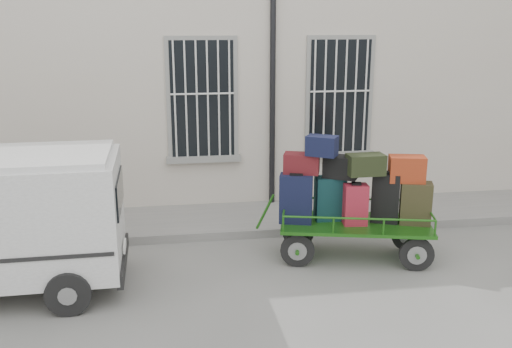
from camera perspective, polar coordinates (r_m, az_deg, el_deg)
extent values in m
plane|color=slate|center=(8.78, -1.21, -9.83)|extent=(80.00, 80.00, 0.00)
cube|color=beige|center=(13.46, -4.39, 12.08)|extent=(24.00, 5.00, 6.00)
cylinder|color=black|center=(11.03, 1.68, 10.41)|extent=(0.11, 0.11, 5.60)
cube|color=black|center=(10.99, -5.40, 7.45)|extent=(1.20, 0.08, 2.20)
cube|color=gray|center=(11.19, -5.24, 1.54)|extent=(1.45, 0.22, 0.12)
cube|color=black|center=(11.46, 8.32, 7.68)|extent=(1.20, 0.08, 2.20)
cube|color=gray|center=(11.65, 8.13, 2.00)|extent=(1.45, 0.22, 0.12)
cube|color=gray|center=(10.78, -2.73, -4.57)|extent=(24.00, 1.70, 0.15)
cylinder|color=black|center=(8.90, 4.17, -7.64)|extent=(0.53, 0.19, 0.53)
cylinder|color=gray|center=(8.90, 4.17, -7.64)|extent=(0.31, 0.16, 0.29)
cylinder|color=black|center=(9.65, 4.24, -5.79)|extent=(0.53, 0.19, 0.53)
cylinder|color=gray|center=(9.65, 4.24, -5.79)|extent=(0.31, 0.16, 0.29)
cylinder|color=black|center=(9.07, 15.76, -7.75)|extent=(0.53, 0.19, 0.53)
cylinder|color=gray|center=(9.07, 15.76, -7.75)|extent=(0.31, 0.16, 0.29)
cylinder|color=black|center=(9.81, 14.92, -5.93)|extent=(0.53, 0.19, 0.53)
cylinder|color=gray|center=(9.81, 14.92, -5.93)|extent=(0.31, 0.16, 0.29)
cube|color=#1F5E15|center=(9.20, 9.90, -4.93)|extent=(2.52, 1.58, 0.05)
cylinder|color=#1F5E15|center=(9.13, 0.92, -3.80)|extent=(0.31, 0.11, 0.60)
cube|color=black|center=(8.97, 4.02, -2.47)|extent=(0.57, 0.42, 0.78)
cube|color=black|center=(8.86, 4.07, 0.02)|extent=(0.23, 0.19, 0.03)
cube|color=#0B272B|center=(9.16, 7.40, -2.42)|extent=(0.48, 0.30, 0.70)
cube|color=black|center=(9.05, 7.48, -0.20)|extent=(0.22, 0.18, 0.03)
cube|color=maroon|center=(9.00, 9.91, -3.03)|extent=(0.38, 0.28, 0.65)
cube|color=black|center=(8.90, 10.01, -0.95)|extent=(0.17, 0.15, 0.03)
cube|color=black|center=(9.18, 12.81, -2.35)|extent=(0.48, 0.38, 0.79)
cube|color=black|center=(9.07, 12.96, 0.15)|extent=(0.19, 0.15, 0.03)
cube|color=#2C2816|center=(9.24, 15.67, -2.83)|extent=(0.54, 0.44, 0.67)
cube|color=black|center=(9.14, 15.82, -0.74)|extent=(0.22, 0.19, 0.03)
cube|color=#541020|center=(8.94, 4.59, 1.08)|extent=(0.62, 0.47, 0.31)
cube|color=black|center=(9.00, 8.49, 0.71)|extent=(0.61, 0.53, 0.35)
cube|color=black|center=(8.89, 10.90, 0.93)|extent=(0.58, 0.34, 0.32)
cube|color=maroon|center=(9.12, 14.85, 0.50)|extent=(0.60, 0.44, 0.40)
cube|color=black|center=(8.76, 6.61, 2.82)|extent=(0.53, 0.48, 0.31)
cube|color=black|center=(8.18, -13.50, -1.80)|extent=(0.06, 1.22, 0.48)
cube|color=black|center=(8.53, -13.15, -8.28)|extent=(0.12, 1.62, 0.19)
cube|color=white|center=(8.45, -12.99, -7.02)|extent=(0.03, 0.37, 0.10)
cylinder|color=black|center=(7.90, -18.24, -11.23)|extent=(0.60, 0.20, 0.59)
cylinder|color=black|center=(9.36, -16.90, -6.91)|extent=(0.60, 0.20, 0.59)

